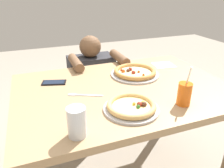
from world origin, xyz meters
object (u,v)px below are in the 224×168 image
(pizza_far, at_px, (135,72))
(fork, at_px, (84,95))
(pizza_near, at_px, (132,107))
(cell_phone, at_px, (54,82))
(water_cup_clear, at_px, (77,122))
(drink_cup_colored, at_px, (184,94))
(diner_seated, at_px, (92,91))

(pizza_far, xyz_separation_m, fork, (-0.41, -0.17, -0.02))
(pizza_near, relative_size, fork, 1.49)
(pizza_far, relative_size, cell_phone, 2.04)
(cell_phone, bearing_deg, pizza_far, -6.34)
(water_cup_clear, xyz_separation_m, cell_phone, (-0.02, 0.58, -0.06))
(pizza_far, height_order, water_cup_clear, water_cup_clear)
(water_cup_clear, bearing_deg, pizza_far, 44.92)
(drink_cup_colored, height_order, water_cup_clear, drink_cup_colored)
(water_cup_clear, height_order, cell_phone, water_cup_clear)
(water_cup_clear, height_order, diner_seated, diner_seated)
(water_cup_clear, bearing_deg, cell_phone, 92.42)
(water_cup_clear, bearing_deg, pizza_near, 19.47)
(drink_cup_colored, relative_size, diner_seated, 0.23)
(water_cup_clear, distance_m, diner_seated, 1.18)
(drink_cup_colored, relative_size, cell_phone, 1.30)
(pizza_near, relative_size, water_cup_clear, 2.14)
(pizza_near, relative_size, cell_phone, 1.73)
(cell_phone, height_order, diner_seated, diner_seated)
(diner_seated, bearing_deg, drink_cup_colored, -77.04)
(pizza_far, relative_size, diner_seated, 0.36)
(pizza_near, xyz_separation_m, diner_seated, (0.05, 0.95, -0.36))
(drink_cup_colored, relative_size, water_cup_clear, 1.61)
(pizza_far, distance_m, fork, 0.45)
(drink_cup_colored, relative_size, fork, 1.12)
(pizza_near, distance_m, fork, 0.31)
(drink_cup_colored, bearing_deg, cell_phone, 139.28)
(cell_phone, distance_m, diner_seated, 0.69)
(drink_cup_colored, height_order, diner_seated, drink_cup_colored)
(water_cup_clear, distance_m, cell_phone, 0.59)
(fork, relative_size, diner_seated, 0.20)
(pizza_near, xyz_separation_m, pizza_far, (0.22, 0.42, 0.00))
(drink_cup_colored, bearing_deg, pizza_far, 97.21)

